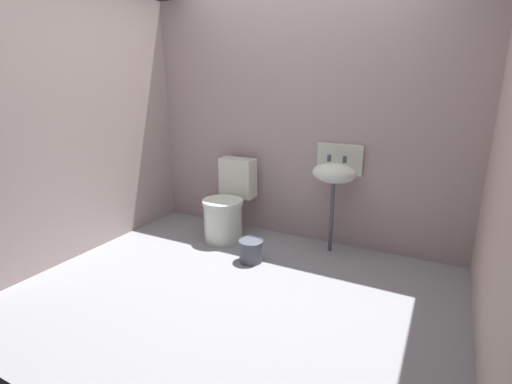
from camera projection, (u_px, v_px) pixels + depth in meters
The scene contains 6 objects.
ground_plane at pixel (238, 293), 2.92m from camera, with size 3.58×2.77×0.08m, color gray.
wall_back at pixel (301, 121), 3.63m from camera, with size 3.58×0.10×2.34m, color #A89090.
wall_left at pixel (84, 124), 3.39m from camera, with size 0.10×2.57×2.34m, color #A5908D.
toilet_near_wall at pixel (228, 207), 3.79m from camera, with size 0.40×0.59×0.78m.
sink at pixel (335, 172), 3.38m from camera, with size 0.42×0.35×0.99m.
bucket at pixel (251, 250), 3.33m from camera, with size 0.22×0.22×0.20m.
Camera 1 is at (1.31, -2.23, 1.53)m, focal length 26.50 mm.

